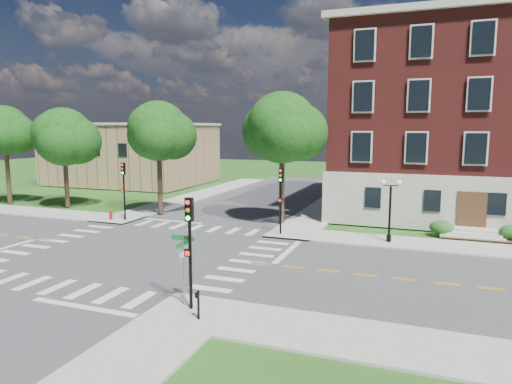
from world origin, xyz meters
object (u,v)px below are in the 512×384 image
(traffic_signal_ne, at_px, (281,192))
(traffic_signal_nw, at_px, (124,184))
(traffic_signal_se, at_px, (190,239))
(twin_lamp_west, at_px, (390,207))
(push_button_post, at_px, (198,303))
(fire_hydrant, at_px, (111,215))
(street_sign_pole, at_px, (183,256))

(traffic_signal_ne, bearing_deg, traffic_signal_nw, 178.57)
(traffic_signal_se, relative_size, twin_lamp_west, 1.13)
(twin_lamp_west, relative_size, push_button_post, 3.53)
(traffic_signal_nw, bearing_deg, traffic_signal_se, -46.08)
(fire_hydrant, bearing_deg, push_button_post, -43.42)
(push_button_post, bearing_deg, traffic_signal_ne, 95.21)
(twin_lamp_west, bearing_deg, street_sign_pole, -116.86)
(street_sign_pole, height_order, push_button_post, street_sign_pole)
(street_sign_pole, xyz_separation_m, push_button_post, (1.28, -1.14, -1.51))
(traffic_signal_ne, bearing_deg, street_sign_pole, -89.47)
(traffic_signal_se, relative_size, push_button_post, 4.00)
(twin_lamp_west, xyz_separation_m, push_button_post, (-6.18, -15.87, -1.73))
(twin_lamp_west, bearing_deg, traffic_signal_ne, -177.25)
(push_button_post, bearing_deg, fire_hydrant, 136.58)
(traffic_signal_se, height_order, traffic_signal_nw, same)
(traffic_signal_se, height_order, fire_hydrant, traffic_signal_se)
(street_sign_pole, distance_m, push_button_post, 2.29)
(fire_hydrant, bearing_deg, traffic_signal_ne, -0.24)
(traffic_signal_ne, distance_m, twin_lamp_west, 7.63)
(traffic_signal_ne, relative_size, fire_hydrant, 6.40)
(traffic_signal_nw, xyz_separation_m, fire_hydrant, (-1.22, -0.28, -2.72))
(twin_lamp_west, bearing_deg, fire_hydrant, -179.23)
(push_button_post, bearing_deg, twin_lamp_west, 68.73)
(twin_lamp_west, height_order, push_button_post, twin_lamp_west)
(twin_lamp_west, distance_m, push_button_post, 17.12)
(push_button_post, xyz_separation_m, fire_hydrant, (-16.46, 15.57, -0.33))
(traffic_signal_se, distance_m, traffic_signal_ne, 14.65)
(traffic_signal_nw, bearing_deg, traffic_signal_ne, -1.43)
(traffic_signal_nw, height_order, twin_lamp_west, traffic_signal_nw)
(fire_hydrant, bearing_deg, traffic_signal_se, -43.21)
(traffic_signal_se, height_order, push_button_post, traffic_signal_se)
(traffic_signal_se, bearing_deg, fire_hydrant, 136.79)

